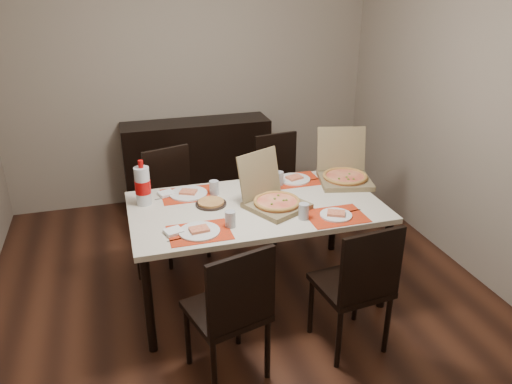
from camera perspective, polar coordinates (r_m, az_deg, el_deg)
The scene contains 18 objects.
ground at distance 3.96m, azimuth -1.65°, elevation -11.73°, with size 3.80×4.00×0.02m, color #3F2013.
room_walls at distance 3.68m, azimuth -3.77°, elevation 15.10°, with size 3.84×4.02×2.62m.
sideboard at distance 5.29m, azimuth -6.70°, elevation 3.31°, with size 1.50×0.40×0.90m, color black.
dining_table at distance 3.63m, azimuth 0.00°, elevation -2.40°, with size 1.80×1.00×0.75m.
chair_near_left at distance 2.95m, azimuth -2.79°, elevation -13.19°, with size 0.51×0.51×0.93m.
chair_near_right at distance 3.23m, azimuth 11.56°, elevation -10.18°, with size 0.46×0.46×0.93m.
chair_far_left at distance 4.34m, azimuth -9.33°, elevation -0.71°, with size 0.52×0.52×0.93m.
chair_far_right at distance 4.66m, azimuth 2.86°, elevation 1.35°, with size 0.47×0.47×0.93m.
setting_near_left at distance 3.25m, azimuth -5.94°, elevation -4.17°, with size 0.48×0.30×0.11m.
setting_near_right at distance 3.45m, azimuth 8.06°, elevation -2.51°, with size 0.47×0.30×0.11m.
setting_far_left at distance 3.79m, azimuth -7.33°, elevation -0.04°, with size 0.48×0.30×0.11m.
setting_far_right at distance 4.01m, azimuth 3.95°, elevation 1.49°, with size 0.46×0.30×0.11m.
napkin_loose at distance 3.58m, azimuth 1.19°, elevation -1.52°, with size 0.12×0.11×0.02m, color white.
pizza_box_center at distance 3.55m, azimuth 2.03°, elevation -0.83°, with size 0.51×0.53×0.37m.
pizza_box_right at distance 4.05m, azimuth 10.04°, elevation 2.03°, with size 0.48×0.51×0.40m.
faina_plate at distance 3.61m, azimuth -5.17°, elevation -1.27°, with size 0.22×0.22×0.03m.
dip_bowl at distance 3.83m, azimuth 0.87°, elevation 0.34°, with size 0.11×0.11×0.03m, color white.
soda_bottle at distance 3.65m, azimuth -12.81°, elevation 0.69°, with size 0.11×0.11×0.34m.
Camera 1 is at (-0.81, -3.12, 2.29)m, focal length 35.00 mm.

